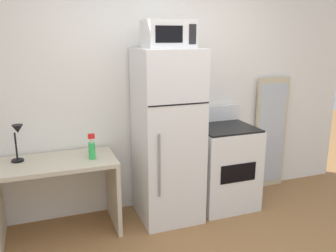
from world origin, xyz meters
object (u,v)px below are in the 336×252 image
desk (57,184)px  refrigerator (167,136)px  desk_lamp (17,137)px  oven_range (224,166)px  spray_bottle (92,149)px  leaning_mirror (271,133)px  microwave (168,34)px

desk → refrigerator: refrigerator is taller
desk → desk_lamp: bearing=164.0°
refrigerator → oven_range: refrigerator is taller
desk → spray_bottle: size_ratio=4.43×
desk_lamp → spray_bottle: desk_lamp is taller
desk → leaning_mirror: size_ratio=0.79×
refrigerator → microwave: bearing=-89.7°
desk → microwave: bearing=-2.4°
desk → microwave: (1.10, -0.05, 1.38)m
refrigerator → leaning_mirror: 1.51m
refrigerator → oven_range: bearing=1.6°
desk → oven_range: (1.79, -0.01, -0.05)m
refrigerator → oven_range: 0.80m
refrigerator → leaning_mirror: refrigerator is taller
spray_bottle → leaning_mirror: (2.25, 0.32, -0.15)m
oven_range → spray_bottle: bearing=-177.6°
desk_lamp → leaning_mirror: 2.91m
refrigerator → microwave: (0.00, -0.02, 1.01)m
desk_lamp → microwave: microwave is taller
microwave → oven_range: 1.59m
refrigerator → microwave: 1.01m
oven_range → leaning_mirror: 0.86m
microwave → leaning_mirror: microwave is taller
oven_range → leaning_mirror: leaning_mirror is taller
microwave → oven_range: (0.69, 0.04, -1.43)m
desk → spray_bottle: bearing=-11.5°
spray_bottle → refrigerator: (0.77, 0.04, 0.04)m
oven_range → leaning_mirror: size_ratio=0.79×
spray_bottle → microwave: 1.30m
oven_range → leaning_mirror: bearing=17.9°
desk → refrigerator: size_ratio=0.62×
spray_bottle → refrigerator: 0.77m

